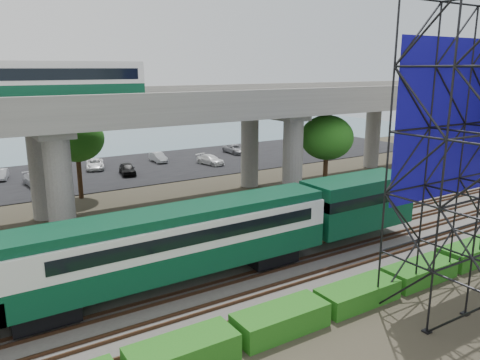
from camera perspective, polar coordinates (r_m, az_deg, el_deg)
ground at (r=28.12m, az=6.18°, el=-11.69°), size 140.00×140.00×0.00m
ballast_bed at (r=29.52m, az=3.74°, el=-10.15°), size 90.00×12.00×0.20m
service_road at (r=36.27m, az=-4.21°, el=-5.66°), size 90.00×5.00×0.08m
parking_lot at (r=57.36m, az=-15.39°, el=1.07°), size 90.00×18.00×0.08m
harbor_water at (r=78.36m, az=-20.19°, el=3.95°), size 140.00×40.00×0.03m
rail_tracks at (r=29.45m, az=3.75°, el=-9.83°), size 90.00×9.52×0.16m
commuter_train at (r=26.23m, az=-4.28°, el=-6.71°), size 29.30×3.06×4.30m
overpass at (r=39.12m, az=-9.10°, el=7.90°), size 80.00×12.00×12.40m
hedge_strip at (r=25.68m, az=14.17°, el=-13.23°), size 34.60×1.80×1.20m
trees at (r=38.23m, az=-14.61°, el=3.50°), size 40.94×16.94×7.69m
suv at (r=33.75m, az=-13.15°, el=-6.30°), size 4.79×3.05×1.23m
parked_cars at (r=57.13m, az=-14.04°, el=1.77°), size 39.93×9.58×1.32m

